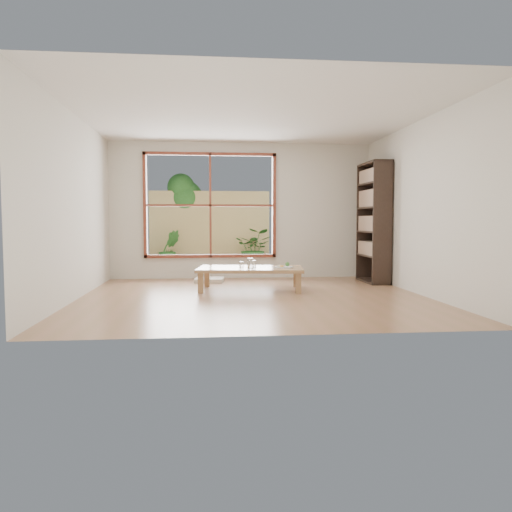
{
  "coord_description": "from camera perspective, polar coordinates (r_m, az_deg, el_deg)",
  "views": [
    {
      "loc": [
        -0.67,
        -7.18,
        1.1
      ],
      "look_at": [
        0.1,
        0.63,
        0.55
      ],
      "focal_mm": 35.0,
      "sensor_mm": 36.0,
      "label": 1
    }
  ],
  "objects": [
    {
      "name": "ground",
      "position": [
        7.3,
        -0.3,
        -4.66
      ],
      "size": [
        5.0,
        5.0,
        0.0
      ],
      "primitive_type": "plane",
      "color": "#A06F50",
      "rests_on": "ground"
    },
    {
      "name": "low_table",
      "position": [
        7.97,
        -0.64,
        -1.62
      ],
      "size": [
        1.76,
        1.14,
        0.36
      ],
      "rotation": [
        0.0,
        0.0,
        -0.13
      ],
      "color": "#9C6E4C",
      "rests_on": "ground"
    },
    {
      "name": "floor_cushion",
      "position": [
        9.08,
        -5.32,
        -2.73
      ],
      "size": [
        0.56,
        0.56,
        0.07
      ],
      "primitive_type": "cube",
      "rotation": [
        0.0,
        0.0,
        -0.13
      ],
      "color": "beige",
      "rests_on": "ground"
    },
    {
      "name": "bookshelf",
      "position": [
        9.2,
        13.3,
        3.72
      ],
      "size": [
        0.34,
        0.96,
        2.14
      ],
      "primitive_type": "cube",
      "color": "#31211B",
      "rests_on": "ground"
    },
    {
      "name": "glass_tall",
      "position": [
        7.82,
        -0.68,
        -0.82
      ],
      "size": [
        0.09,
        0.09,
        0.16
      ],
      "primitive_type": "cylinder",
      "color": "silver",
      "rests_on": "low_table"
    },
    {
      "name": "glass_mid",
      "position": [
        7.98,
        -0.35,
        -0.91
      ],
      "size": [
        0.07,
        0.07,
        0.11
      ],
      "primitive_type": "cylinder",
      "color": "silver",
      "rests_on": "low_table"
    },
    {
      "name": "glass_short",
      "position": [
        8.13,
        -0.29,
        -0.84
      ],
      "size": [
        0.08,
        0.08,
        0.1
      ],
      "primitive_type": "cylinder",
      "color": "silver",
      "rests_on": "low_table"
    },
    {
      "name": "glass_small",
      "position": [
        8.03,
        -1.66,
        -0.95
      ],
      "size": [
        0.07,
        0.07,
        0.09
      ],
      "primitive_type": "cylinder",
      "color": "silver",
      "rests_on": "low_table"
    },
    {
      "name": "food_tray",
      "position": [
        7.92,
        3.23,
        -1.19
      ],
      "size": [
        0.33,
        0.29,
        0.09
      ],
      "rotation": [
        0.0,
        0.0,
        -0.38
      ],
      "color": "white",
      "rests_on": "low_table"
    },
    {
      "name": "deck",
      "position": [
        10.8,
        -5.24,
        -1.86
      ],
      "size": [
        2.8,
        2.0,
        0.05
      ],
      "primitive_type": "cube",
      "color": "#383129",
      "rests_on": "ground"
    },
    {
      "name": "garden_bench",
      "position": [
        10.57,
        -5.61,
        -0.35
      ],
      "size": [
        1.07,
        0.36,
        0.34
      ],
      "rotation": [
        0.0,
        0.0,
        -0.05
      ],
      "color": "#31211B",
      "rests_on": "deck"
    },
    {
      "name": "bamboo_fence",
      "position": [
        11.74,
        -5.3,
        3.01
      ],
      "size": [
        2.8,
        0.06,
        1.8
      ],
      "primitive_type": "cube",
      "color": "tan",
      "rests_on": "ground"
    },
    {
      "name": "shrub_right",
      "position": [
        11.46,
        -0.18,
        0.9
      ],
      "size": [
        0.96,
        0.87,
        0.91
      ],
      "primitive_type": "imported",
      "rotation": [
        0.0,
        0.0,
        -0.23
      ],
      "color": "#275F23",
      "rests_on": "deck"
    },
    {
      "name": "shrub_left",
      "position": [
        11.38,
        -9.86,
        0.74
      ],
      "size": [
        0.59,
        0.53,
        0.88
      ],
      "primitive_type": "imported",
      "rotation": [
        0.0,
        0.0,
        0.35
      ],
      "color": "#275F23",
      "rests_on": "deck"
    },
    {
      "name": "garden_tree",
      "position": [
        12.07,
        -8.57,
        6.46
      ],
      "size": [
        1.04,
        0.85,
        2.22
      ],
      "color": "#4C3D2D",
      "rests_on": "ground"
    }
  ]
}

